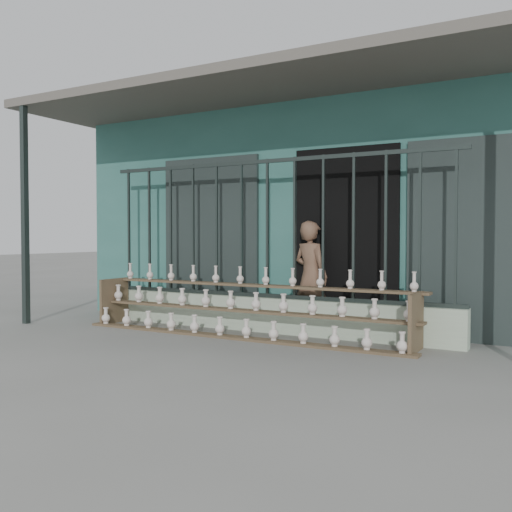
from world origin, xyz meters
The scene contains 6 objects.
ground centered at (0.00, 0.00, 0.00)m, with size 60.00×60.00×0.00m, color slate.
workshop_building centered at (0.00, 4.23, 1.62)m, with size 7.40×6.60×3.21m.
parapet_wall centered at (0.00, 1.30, 0.23)m, with size 5.00×0.20×0.45m, color #B6CAAD.
security_fence centered at (0.00, 1.30, 1.35)m, with size 5.00×0.04×1.80m.
shelf_rack centered at (-0.13, 0.89, 0.36)m, with size 4.50×0.68×0.85m.
elderly_woman centered at (0.48, 1.60, 0.72)m, with size 0.53×0.35×1.45m, color brown.
Camera 1 is at (3.47, -5.24, 1.25)m, focal length 40.00 mm.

